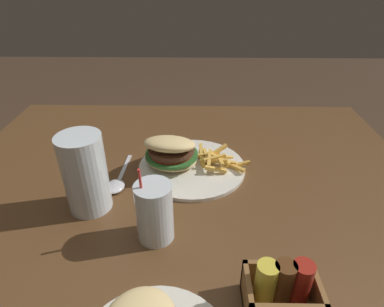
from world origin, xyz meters
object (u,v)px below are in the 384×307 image
Objects in this scene: meal_plate_near at (181,157)px; condiment_caddy at (281,292)px; spoon at (116,185)px; juice_glass at (155,215)px; beer_glass at (86,176)px.

meal_plate_near reaches higher than condiment_caddy.
meal_plate_near reaches higher than spoon.
condiment_caddy reaches higher than spoon.
juice_glass is 0.92× the size of spoon.
spoon is (0.16, 0.09, -0.03)m from meal_plate_near.
juice_glass is 0.20m from spoon.
juice_glass reaches higher than spoon.
condiment_caddy is (-0.22, 0.15, -0.02)m from juice_glass.
beer_glass is 0.45m from condiment_caddy.
spoon is at bearing -53.75° from juice_glass.
condiment_caddy is at bearing 114.06° from meal_plate_near.
juice_glass is 1.47× the size of condiment_caddy.
beer_glass is at bearing -27.30° from spoon.
juice_glass reaches higher than meal_plate_near.
meal_plate_near is 1.62× the size of spoon.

